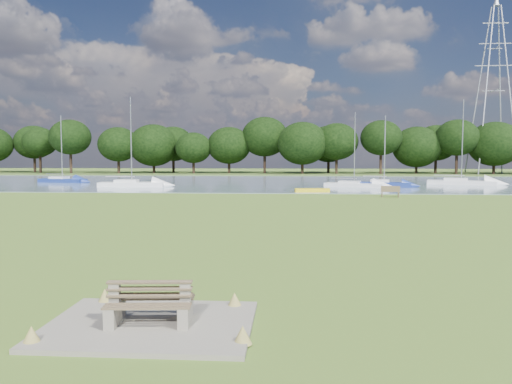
# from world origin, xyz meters

# --- Properties ---
(ground) EXTENTS (220.00, 220.00, 0.00)m
(ground) POSITION_xyz_m (0.00, 0.00, 0.00)
(ground) COLOR olive
(river) EXTENTS (220.00, 40.00, 0.10)m
(river) POSITION_xyz_m (0.00, 42.00, 0.00)
(river) COLOR slate
(river) RESTS_ON ground
(far_bank) EXTENTS (220.00, 20.00, 0.40)m
(far_bank) POSITION_xyz_m (0.00, 72.00, 0.00)
(far_bank) COLOR #4C6626
(far_bank) RESTS_ON ground
(concrete_pad) EXTENTS (4.20, 3.20, 0.10)m
(concrete_pad) POSITION_xyz_m (0.00, -14.00, 0.05)
(concrete_pad) COLOR gray
(concrete_pad) RESTS_ON ground
(bench_pair) EXTENTS (1.83, 1.18, 0.94)m
(bench_pair) POSITION_xyz_m (0.00, -14.00, 0.48)
(bench_pair) COLOR gray
(bench_pair) RESTS_ON concrete_pad
(riverbank_bench) EXTENTS (1.62, 0.63, 0.97)m
(riverbank_bench) POSITION_xyz_m (11.27, 18.83, 0.49)
(riverbank_bench) COLOR brown
(riverbank_bench) RESTS_ON ground
(kayak) EXTENTS (3.38, 1.18, 0.33)m
(kayak) POSITION_xyz_m (4.91, 24.00, 0.22)
(kayak) COLOR yellow
(kayak) RESTS_ON river
(pylon) EXTENTS (6.83, 4.79, 31.92)m
(pylon) POSITION_xyz_m (39.30, 70.00, 19.92)
(pylon) COLOR #A2A5AC
(pylon) RESTS_ON far_bank
(tree_line) EXTENTS (152.59, 8.54, 10.34)m
(tree_line) POSITION_xyz_m (6.06, 68.00, 6.14)
(tree_line) COLOR black
(tree_line) RESTS_ON far_bank
(sailboat_0) EXTENTS (6.66, 3.95, 8.19)m
(sailboat_0) POSITION_xyz_m (9.77, 31.69, 0.45)
(sailboat_0) COLOR silver
(sailboat_0) RESTS_ON river
(sailboat_2) EXTENTS (6.58, 3.24, 8.60)m
(sailboat_2) POSITION_xyz_m (-26.54, 38.27, 0.51)
(sailboat_2) COLOR navy
(sailboat_2) RESTS_ON river
(sailboat_4) EXTENTS (7.93, 4.45, 10.11)m
(sailboat_4) POSITION_xyz_m (23.08, 37.10, 0.52)
(sailboat_4) COLOR silver
(sailboat_4) RESTS_ON river
(sailboat_5) EXTENTS (7.28, 2.62, 9.90)m
(sailboat_5) POSITION_xyz_m (-14.82, 30.18, 0.54)
(sailboat_5) COLOR silver
(sailboat_5) RESTS_ON river
(sailboat_6) EXTENTS (5.93, 2.81, 7.83)m
(sailboat_6) POSITION_xyz_m (13.07, 31.82, 0.55)
(sailboat_6) COLOR navy
(sailboat_6) RESTS_ON river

